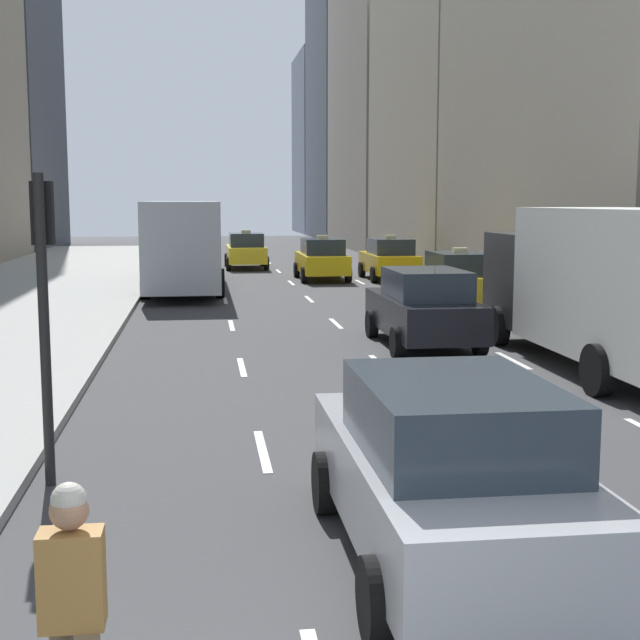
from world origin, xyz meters
name	(u,v)px	position (x,y,z in m)	size (l,w,h in m)	color
sidewalk_left	(19,298)	(-7.00, 27.00, 0.07)	(8.00, 66.00, 0.15)	#9E9E99
lane_markings	(321,310)	(2.60, 23.00, 0.01)	(5.72, 56.00, 0.01)	white
building_row_right	(424,9)	(12.00, 48.43, 14.24)	(6.00, 93.48, 36.56)	slate
taxi_lead	(246,250)	(1.20, 40.00, 0.88)	(2.02, 4.40, 1.87)	yellow
taxi_second	(457,280)	(6.80, 22.92, 0.88)	(2.02, 4.40, 1.87)	yellow
taxi_third	(389,259)	(6.80, 32.91, 0.88)	(2.02, 4.40, 1.87)	yellow
taxi_fourth	(322,259)	(4.00, 33.16, 0.88)	(2.02, 4.40, 1.87)	yellow
sedan_black_near	(424,307)	(4.00, 16.03, 0.90)	(2.02, 4.58, 1.77)	black
sedan_silver_behind	(447,470)	(1.20, 4.10, 0.89)	(2.02, 4.53, 1.75)	#9EA0A5
city_bus	(183,241)	(-1.61, 30.09, 1.79)	(2.80, 11.61, 3.25)	#B7BCC1
box_truck	(608,283)	(6.80, 12.74, 1.71)	(2.58, 8.40, 3.15)	#262628
skateboarder	(73,616)	(-1.71, 1.46, 0.96)	(0.36, 0.80, 1.75)	brown
traffic_light_pole	(44,278)	(-2.75, 7.02, 2.41)	(0.24, 0.42, 3.60)	black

